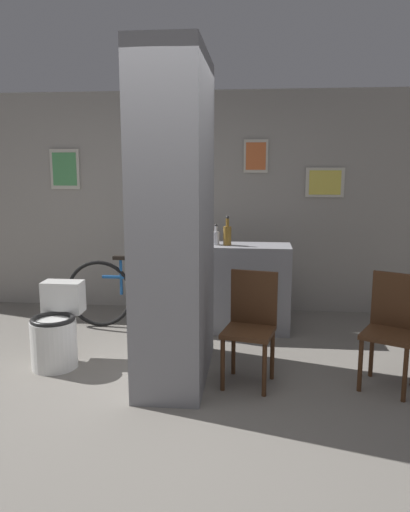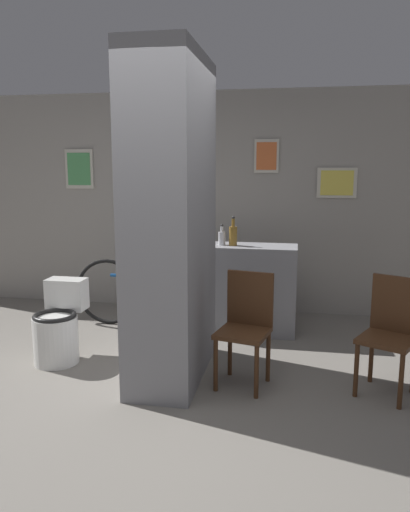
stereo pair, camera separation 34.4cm
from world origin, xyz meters
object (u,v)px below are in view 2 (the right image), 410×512
object	(u,v)px
bottle_tall	(233,235)
toilet	(58,328)
bicycle	(151,293)
chair_near_pillar	(246,324)
chair_by_doorway	(391,330)

from	to	relation	value
bottle_tall	toilet	bearing A→B (deg)	-143.00
toilet	bicycle	world-z (taller)	bicycle
chair_near_pillar	bicycle	distance (m)	1.71
bottle_tall	bicycle	bearing A→B (deg)	-179.49
bottle_tall	chair_near_pillar	bearing A→B (deg)	-78.07
toilet	bottle_tall	size ratio (longest dim) A/B	2.31
toilet	chair_by_doorway	xyz separation A→B (m)	(2.82, -0.13, 0.19)
chair_near_pillar	chair_by_doorway	xyz separation A→B (m)	(1.11, 0.03, 0.00)
chair_near_pillar	chair_by_doorway	world-z (taller)	same
chair_near_pillar	bicycle	world-z (taller)	chair_near_pillar
chair_near_pillar	bottle_tall	distance (m)	1.39
chair_by_doorway	bottle_tall	size ratio (longest dim) A/B	2.94
bicycle	bottle_tall	distance (m)	1.11
chair_near_pillar	toilet	bearing A→B (deg)	-173.39
toilet	chair_by_doorway	bearing A→B (deg)	-2.70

